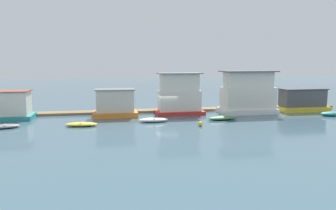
{
  "coord_description": "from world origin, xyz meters",
  "views": [
    {
      "loc": [
        -7.71,
        -40.8,
        6.77
      ],
      "look_at": [
        0.0,
        -1.0,
        1.4
      ],
      "focal_mm": 35.0,
      "sensor_mm": 36.0,
      "label": 1
    }
  ],
  "objects": [
    {
      "name": "houseboat_red",
      "position": [
        1.74,
        0.26,
        2.39
      ],
      "size": [
        6.24,
        3.27,
        5.36
      ],
      "color": "red",
      "rests_on": "ground_plane"
    },
    {
      "name": "houseboat_teal",
      "position": [
        -19.27,
        0.44,
        1.6
      ],
      "size": [
        6.15,
        3.93,
        3.4
      ],
      "color": "teal",
      "rests_on": "ground_plane"
    },
    {
      "name": "dinghy_yellow",
      "position": [
        -10.25,
        -5.66,
        0.21
      ],
      "size": [
        3.48,
        1.73,
        0.42
      ],
      "color": "yellow",
      "rests_on": "ground_plane"
    },
    {
      "name": "ground_plane",
      "position": [
        0.0,
        0.0,
        0.0
      ],
      "size": [
        200.0,
        200.0,
        0.0
      ],
      "primitive_type": "plane",
      "color": "#426070"
    },
    {
      "name": "dinghy_green",
      "position": [
        5.81,
        -4.82,
        0.23
      ],
      "size": [
        3.87,
        1.85,
        0.47
      ],
      "color": "#47844C",
      "rests_on": "ground_plane"
    },
    {
      "name": "houseboat_white",
      "position": [
        10.84,
        -0.54,
        2.53
      ],
      "size": [
        7.32,
        3.75,
        5.58
      ],
      "color": "white",
      "rests_on": "ground_plane"
    },
    {
      "name": "buoy_yellow",
      "position": [
        2.12,
        -8.05,
        0.25
      ],
      "size": [
        0.51,
        0.51,
        0.51
      ],
      "primitive_type": "sphere",
      "color": "yellow",
      "rests_on": "ground_plane"
    },
    {
      "name": "dinghy_grey",
      "position": [
        -17.89,
        -5.25,
        0.2
      ],
      "size": [
        3.13,
        2.08,
        0.4
      ],
      "color": "gray",
      "rests_on": "ground_plane"
    },
    {
      "name": "dinghy_teal",
      "position": [
        20.31,
        -4.72,
        0.27
      ],
      "size": [
        2.95,
        1.81,
        0.53
      ],
      "color": "teal",
      "rests_on": "ground_plane"
    },
    {
      "name": "houseboat_yellow",
      "position": [
        19.05,
        -0.28,
        1.44
      ],
      "size": [
        6.84,
        3.21,
        3.12
      ],
      "color": "gold",
      "rests_on": "ground_plane"
    },
    {
      "name": "dock_walkway",
      "position": [
        0.0,
        2.9,
        0.15
      ],
      "size": [
        51.0,
        2.17,
        0.3
      ],
      "primitive_type": "cube",
      "color": "#846B4C",
      "rests_on": "ground_plane"
    },
    {
      "name": "dinghy_white",
      "position": [
        -2.37,
        -4.64,
        0.24
      ],
      "size": [
        3.39,
        1.47,
        0.48
      ],
      "color": "white",
      "rests_on": "ground_plane"
    },
    {
      "name": "houseboat_orange",
      "position": [
        -6.52,
        -0.09,
        1.59
      ],
      "size": [
        5.44,
        3.38,
        3.44
      ],
      "color": "orange",
      "rests_on": "ground_plane"
    },
    {
      "name": "mooring_post_centre",
      "position": [
        17.28,
        1.57,
        0.95
      ],
      "size": [
        0.27,
        0.27,
        1.9
      ],
      "primitive_type": "cylinder",
      "color": "brown",
      "rests_on": "ground_plane"
    }
  ]
}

